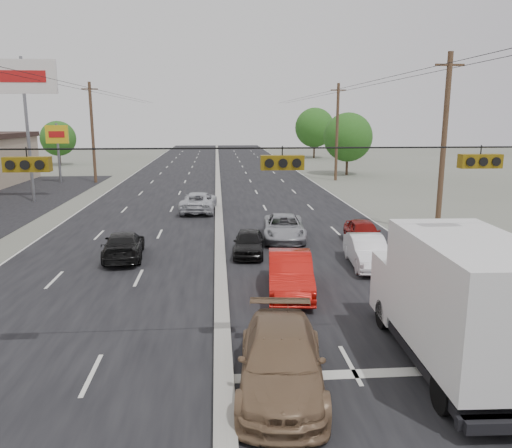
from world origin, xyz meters
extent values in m
plane|color=#606356|center=(0.00, 0.00, 0.00)|extent=(200.00, 200.00, 0.00)
cube|color=black|center=(0.00, 30.00, 0.00)|extent=(20.00, 160.00, 0.02)
cube|color=gray|center=(0.00, 30.00, 0.10)|extent=(0.50, 160.00, 0.20)
cylinder|color=#422D1E|center=(-12.50, 40.00, 5.00)|extent=(0.30, 0.30, 10.00)
cube|color=#422D1E|center=(-12.50, 40.00, 9.30)|extent=(1.60, 0.12, 0.12)
cylinder|color=#422D1E|center=(12.50, 15.00, 5.00)|extent=(0.30, 0.30, 10.00)
cube|color=#422D1E|center=(12.50, 15.00, 9.30)|extent=(1.60, 0.12, 0.12)
cylinder|color=#422D1E|center=(12.50, 40.00, 5.00)|extent=(0.30, 0.30, 10.00)
cube|color=#422D1E|center=(12.50, 40.00, 9.30)|extent=(1.60, 0.12, 0.12)
cylinder|color=black|center=(0.00, 0.00, 5.80)|extent=(25.00, 0.04, 0.04)
cube|color=#72590C|center=(-4.50, 0.00, 5.45)|extent=(1.05, 0.30, 0.35)
cube|color=#72590C|center=(1.50, 0.00, 5.45)|extent=(1.05, 0.30, 0.35)
cube|color=#72590C|center=(6.50, 0.00, 5.45)|extent=(1.05, 0.30, 0.35)
cylinder|color=slate|center=(-14.50, 28.00, 5.50)|extent=(0.24, 0.24, 11.00)
cube|color=silver|center=(-14.50, 28.00, 9.55)|extent=(5.00, 0.25, 2.50)
cylinder|color=slate|center=(-16.00, 40.00, 3.00)|extent=(0.24, 0.24, 6.00)
cube|color=gold|center=(-16.00, 40.00, 4.90)|extent=(2.20, 0.25, 1.80)
cylinder|color=#382619|center=(-22.00, 60.00, 1.08)|extent=(0.28, 0.28, 2.16)
sphere|color=#225015|center=(-22.00, 60.00, 3.72)|extent=(4.80, 4.80, 4.80)
cylinder|color=#382619|center=(15.00, 45.00, 1.26)|extent=(0.28, 0.28, 2.52)
sphere|color=#225015|center=(15.00, 45.00, 4.34)|extent=(5.60, 5.60, 5.60)
cylinder|color=#382619|center=(16.00, 70.00, 1.44)|extent=(0.28, 0.28, 2.88)
sphere|color=#225015|center=(16.00, 70.00, 4.96)|extent=(6.40, 6.40, 6.40)
cube|color=black|center=(6.08, -0.09, 0.46)|extent=(2.64, 7.27, 0.26)
cube|color=silver|center=(6.04, -0.91, 2.21)|extent=(2.76, 5.23, 2.88)
cube|color=silver|center=(6.18, 2.53, 1.28)|extent=(2.54, 2.04, 1.85)
cylinder|color=black|center=(5.09, 2.31, 0.46)|extent=(0.34, 0.94, 0.92)
cylinder|color=black|center=(7.24, 2.23, 0.46)|extent=(0.34, 0.94, 0.92)
cylinder|color=black|center=(4.91, -2.30, 0.46)|extent=(0.34, 0.94, 0.92)
imported|color=brown|center=(1.40, -0.99, 0.73)|extent=(2.59, 5.24, 1.46)
imported|color=#BA110B|center=(2.60, 5.77, 0.75)|extent=(2.03, 4.72, 1.51)
imported|color=black|center=(1.40, 11.23, 0.61)|extent=(1.78, 3.69, 1.21)
imported|color=white|center=(6.52, 8.90, 0.69)|extent=(1.76, 4.26, 1.37)
imported|color=#95969B|center=(3.50, 14.16, 0.66)|extent=(2.64, 4.97, 1.33)
imported|color=navy|center=(9.60, 6.55, 0.69)|extent=(1.95, 4.76, 1.38)
imported|color=maroon|center=(7.45, 12.63, 0.66)|extent=(1.74, 3.92, 1.31)
imported|color=black|center=(-4.52, 11.09, 0.64)|extent=(2.19, 4.53, 1.27)
imported|color=#B8BAC1|center=(-1.40, 22.83, 0.70)|extent=(2.65, 5.18, 1.40)
camera|label=1|loc=(-0.09, -12.06, 6.51)|focal=35.00mm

